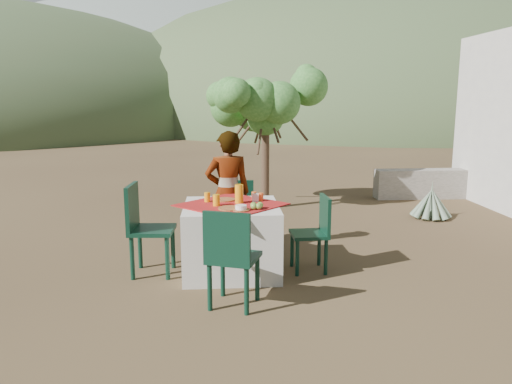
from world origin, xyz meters
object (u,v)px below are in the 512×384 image
(person, at_px, (228,193))
(agave, at_px, (431,204))
(table, at_px, (232,238))
(chair_right, at_px, (315,230))
(juice_pitcher, at_px, (239,194))
(chair_near, at_px, (231,254))
(chair_left, at_px, (144,225))
(chair_far, at_px, (238,210))
(shrub_tree, at_px, (269,111))

(person, height_order, agave, person)
(table, height_order, chair_right, chair_right)
(table, height_order, juice_pitcher, juice_pitcher)
(chair_right, bearing_deg, chair_near, -46.89)
(chair_left, xyz_separation_m, chair_right, (1.86, -0.02, -0.08))
(person, bearing_deg, table, 85.15)
(table, bearing_deg, chair_far, 83.70)
(person, distance_m, agave, 3.66)
(chair_far, xyz_separation_m, chair_right, (0.82, -0.99, -0.00))
(chair_right, bearing_deg, juice_pitcher, -98.10)
(chair_far, relative_size, agave, 1.25)
(chair_far, bearing_deg, table, -91.90)
(table, xyz_separation_m, person, (-0.03, 0.68, 0.38))
(chair_right, bearing_deg, table, -94.15)
(chair_right, xyz_separation_m, juice_pitcher, (-0.84, 0.08, 0.40))
(chair_right, height_order, person, person)
(table, xyz_separation_m, shrub_tree, (0.71, 3.21, 1.29))
(person, xyz_separation_m, agave, (3.25, 1.59, -0.53))
(chair_far, height_order, person, person)
(chair_near, bearing_deg, chair_far, -73.93)
(table, bearing_deg, person, 92.29)
(shrub_tree, distance_m, agave, 3.05)
(table, xyz_separation_m, chair_left, (-0.94, -0.01, 0.17))
(juice_pitcher, bearing_deg, agave, 35.20)
(person, distance_m, shrub_tree, 2.79)
(chair_near, xyz_separation_m, chair_left, (-0.91, 0.98, 0.03))
(chair_far, relative_size, person, 0.56)
(person, bearing_deg, chair_far, -122.95)
(table, distance_m, chair_right, 0.93)
(chair_left, height_order, shrub_tree, shrub_tree)
(chair_left, relative_size, agave, 1.46)
(chair_right, distance_m, person, 1.22)
(table, relative_size, chair_right, 1.55)
(table, relative_size, chair_near, 1.40)
(chair_near, relative_size, chair_right, 1.10)
(shrub_tree, bearing_deg, chair_near, -99.94)
(table, distance_m, chair_left, 0.95)
(chair_right, height_order, agave, chair_right)
(chair_left, distance_m, chair_right, 1.87)
(table, bearing_deg, chair_left, -179.51)
(person, relative_size, juice_pitcher, 7.40)
(juice_pitcher, bearing_deg, chair_left, -176.49)
(chair_far, distance_m, agave, 3.39)
(table, height_order, chair_near, chair_near)
(chair_far, relative_size, shrub_tree, 0.40)
(chair_near, bearing_deg, person, -70.02)
(chair_far, bearing_deg, shrub_tree, 79.35)
(chair_right, bearing_deg, chair_left, -92.98)
(chair_far, relative_size, chair_left, 0.86)
(table, relative_size, chair_far, 1.53)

